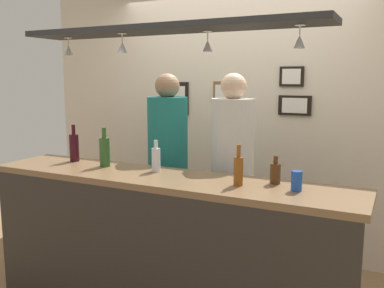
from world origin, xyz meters
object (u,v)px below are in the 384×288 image
(picture_frame_upper_small, at_px, (292,76))
(bottle_soda_clear, at_px, (156,159))
(drink_can, at_px, (297,181))
(person_right_white_patterned_shirt, at_px, (232,161))
(bottle_champagne_green, at_px, (105,151))
(bottle_beer_brown_stubby, at_px, (275,173))
(bottle_beer_amber_tall, at_px, (238,170))
(person_middle_teal_shirt, at_px, (168,155))
(picture_frame_crest, at_px, (222,95))
(bottle_wine_dark_red, at_px, (74,147))
(picture_frame_lower_pair, at_px, (295,105))
(picture_frame_caricature, at_px, (177,99))

(picture_frame_upper_small, bearing_deg, bottle_soda_clear, -116.67)
(drink_can, xyz_separation_m, picture_frame_upper_small, (-0.38, 1.39, 0.62))
(person_right_white_patterned_shirt, bearing_deg, bottle_soda_clear, -128.15)
(bottle_champagne_green, bearing_deg, bottle_beer_brown_stubby, 2.62)
(person_right_white_patterned_shirt, height_order, bottle_beer_amber_tall, person_right_white_patterned_shirt)
(bottle_beer_brown_stubby, xyz_separation_m, picture_frame_upper_small, (-0.22, 1.27, 0.61))
(person_right_white_patterned_shirt, bearing_deg, person_middle_teal_shirt, 180.00)
(bottle_champagne_green, bearing_deg, bottle_beer_amber_tall, -4.44)
(bottle_beer_brown_stubby, height_order, picture_frame_crest, picture_frame_crest)
(bottle_soda_clear, bearing_deg, bottle_wine_dark_red, 177.90)
(bottle_wine_dark_red, distance_m, picture_frame_lower_pair, 1.98)
(picture_frame_lower_pair, height_order, picture_frame_caricature, picture_frame_caricature)
(person_middle_teal_shirt, bearing_deg, person_right_white_patterned_shirt, 0.00)
(bottle_beer_amber_tall, height_order, bottle_beer_brown_stubby, bottle_beer_amber_tall)
(picture_frame_crest, xyz_separation_m, picture_frame_upper_small, (0.68, 0.00, 0.18))
(bottle_beer_amber_tall, bearing_deg, picture_frame_upper_small, 90.79)
(picture_frame_upper_small, bearing_deg, person_right_white_patterned_shirt, -107.87)
(bottle_beer_brown_stubby, distance_m, picture_frame_upper_small, 1.42)
(picture_frame_lower_pair, relative_size, picture_frame_upper_small, 1.36)
(person_middle_teal_shirt, relative_size, picture_frame_lower_pair, 5.82)
(person_middle_teal_shirt, relative_size, bottle_champagne_green, 5.82)
(bottle_champagne_green, distance_m, picture_frame_caricature, 1.37)
(picture_frame_lower_pair, distance_m, picture_frame_upper_small, 0.26)
(person_middle_teal_shirt, distance_m, picture_frame_crest, 0.95)
(bottle_soda_clear, bearing_deg, bottle_beer_amber_tall, -9.37)
(bottle_champagne_green, xyz_separation_m, picture_frame_caricature, (-0.09, 1.33, 0.34))
(bottle_wine_dark_red, bearing_deg, picture_frame_upper_small, 41.34)
(bottle_champagne_green, relative_size, picture_frame_crest, 1.15)
(drink_can, bearing_deg, picture_frame_crest, 127.46)
(person_right_white_patterned_shirt, height_order, bottle_beer_brown_stubby, person_right_white_patterned_shirt)
(drink_can, distance_m, picture_frame_crest, 1.80)
(bottle_champagne_green, xyz_separation_m, picture_frame_lower_pair, (1.14, 1.33, 0.31))
(picture_frame_lower_pair, relative_size, picture_frame_caricature, 0.88)
(picture_frame_caricature, bearing_deg, person_right_white_patterned_shirt, -40.62)
(person_right_white_patterned_shirt, distance_m, picture_frame_lower_pair, 0.94)
(picture_frame_crest, distance_m, picture_frame_lower_pair, 0.72)
(bottle_soda_clear, distance_m, picture_frame_lower_pair, 1.51)
(person_right_white_patterned_shirt, bearing_deg, bottle_beer_amber_tall, -65.88)
(bottle_wine_dark_red, distance_m, picture_frame_upper_small, 2.01)
(picture_frame_lower_pair, distance_m, picture_frame_caricature, 1.22)
(person_middle_teal_shirt, height_order, bottle_champagne_green, person_middle_teal_shirt)
(person_right_white_patterned_shirt, xyz_separation_m, picture_frame_crest, (-0.42, 0.80, 0.49))
(bottle_soda_clear, height_order, picture_frame_caricature, picture_frame_caricature)
(person_middle_teal_shirt, height_order, person_right_white_patterned_shirt, same)
(bottle_wine_dark_red, xyz_separation_m, picture_frame_caricature, (0.26, 1.27, 0.34))
(person_right_white_patterned_shirt, xyz_separation_m, bottle_soda_clear, (-0.40, -0.51, 0.07))
(person_middle_teal_shirt, bearing_deg, bottle_wine_dark_red, -141.67)
(bottle_beer_amber_tall, bearing_deg, picture_frame_caricature, 130.45)
(bottle_soda_clear, relative_size, picture_frame_lower_pair, 0.77)
(picture_frame_caricature, bearing_deg, picture_frame_upper_small, 0.00)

